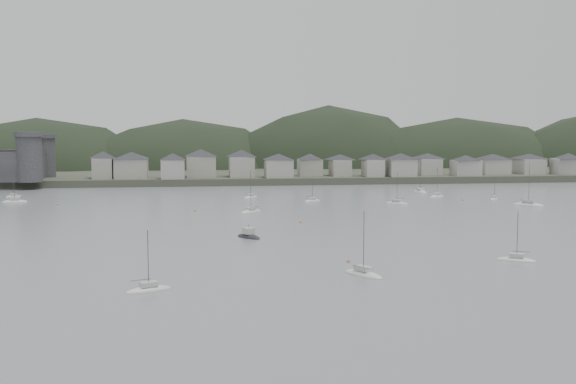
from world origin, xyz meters
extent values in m
plane|color=slate|center=(0.00, 0.00, 0.00)|extent=(900.00, 900.00, 0.00)
cube|color=#383D2D|center=(0.00, 295.00, 1.50)|extent=(900.00, 250.00, 3.00)
ellipsoid|color=black|center=(-110.87, 271.94, -10.14)|extent=(138.98, 92.48, 81.13)
ellipsoid|color=black|center=(-32.30, 272.87, -9.97)|extent=(132.08, 90.41, 79.74)
ellipsoid|color=black|center=(50.65, 272.93, -12.68)|extent=(133.88, 88.37, 101.41)
ellipsoid|color=black|center=(125.95, 267.91, -10.32)|extent=(165.81, 81.78, 82.55)
cylinder|color=#343436|center=(-92.00, 166.00, 12.00)|extent=(10.00, 10.00, 18.00)
cylinder|color=#343436|center=(-92.00, 194.00, 11.50)|extent=(10.00, 10.00, 17.00)
cube|color=#343436|center=(-92.00, 180.00, 9.00)|extent=(3.50, 30.00, 12.00)
cube|color=#9B978D|center=(-65.00, 181.96, 7.29)|extent=(8.34, 12.91, 8.59)
pyramid|color=#28292E|center=(-65.00, 181.96, 13.09)|extent=(15.78, 15.78, 3.01)
cube|color=#9B978D|center=(-53.32, 181.32, 7.18)|extent=(13.68, 13.35, 8.36)
pyramid|color=#28292E|center=(-53.32, 181.32, 12.82)|extent=(20.07, 20.07, 2.93)
cube|color=#9F9D96|center=(-35.57, 176.02, 7.04)|extent=(9.78, 10.20, 8.08)
pyramid|color=#28292E|center=(-35.57, 176.02, 12.49)|extent=(14.83, 14.83, 2.83)
cube|color=#9B978D|center=(-23.51, 185.65, 7.55)|extent=(12.59, 13.33, 9.09)
pyramid|color=#28292E|center=(-23.51, 185.65, 13.68)|extent=(19.24, 19.24, 3.18)
cube|color=#9F9D96|center=(-5.75, 184.10, 7.43)|extent=(10.74, 12.17, 8.87)
pyramid|color=#28292E|center=(-5.75, 184.10, 13.42)|extent=(17.01, 17.01, 3.10)
cube|color=#9B978D|center=(9.92, 177.53, 6.85)|extent=(11.63, 12.09, 7.69)
pyramid|color=#28292E|center=(9.92, 177.53, 12.04)|extent=(17.61, 17.61, 2.69)
cube|color=#9B978D|center=(25.25, 186.19, 6.72)|extent=(10.37, 9.35, 7.44)
pyramid|color=#28292E|center=(25.25, 186.19, 11.74)|extent=(14.65, 14.65, 2.60)
cube|color=#9B978D|center=(38.63, 183.79, 6.61)|extent=(8.24, 12.20, 7.22)
pyramid|color=#28292E|center=(38.63, 183.79, 11.48)|extent=(15.17, 15.17, 2.53)
cube|color=#9F9D96|center=(52.50, 178.55, 6.73)|extent=(8.06, 10.91, 7.46)
pyramid|color=#28292E|center=(52.50, 178.55, 11.77)|extent=(14.08, 14.08, 2.61)
cube|color=#9B978D|center=(64.81, 177.06, 6.83)|extent=(11.73, 11.78, 7.66)
pyramid|color=#28292E|center=(64.81, 177.06, 12.00)|extent=(17.46, 17.46, 2.68)
cube|color=#9F9D96|center=(80.64, 186.91, 6.67)|extent=(10.19, 13.02, 7.33)
pyramid|color=#28292E|center=(80.64, 186.91, 11.62)|extent=(17.23, 17.23, 2.57)
cube|color=#9F9D96|center=(95.55, 178.06, 6.44)|extent=(11.70, 9.81, 6.88)
pyramid|color=#28292E|center=(95.55, 178.06, 11.08)|extent=(15.97, 15.97, 2.41)
cube|color=#9F9D96|center=(112.40, 186.91, 6.50)|extent=(12.83, 12.48, 7.00)
pyramid|color=#28292E|center=(112.40, 186.91, 11.22)|extent=(18.79, 18.79, 2.45)
cube|color=#9F9D96|center=(130.73, 187.42, 6.48)|extent=(11.07, 13.50, 6.97)
pyramid|color=#28292E|center=(130.73, 187.42, 11.19)|extent=(18.25, 18.25, 2.44)
cube|color=#9F9D96|center=(146.02, 179.72, 6.67)|extent=(13.75, 9.12, 7.34)
pyramid|color=#28292E|center=(146.02, 179.72, 11.62)|extent=(16.97, 16.97, 2.57)
ellipsoid|color=silver|center=(38.13, 93.13, 0.05)|extent=(7.55, 7.72, 1.64)
cube|color=#B6B6B2|center=(38.13, 93.13, 1.17)|extent=(3.28, 3.31, 0.70)
cylinder|color=#3F3F42|center=(38.13, 93.13, 5.32)|extent=(0.12, 0.12, 10.23)
cylinder|color=#3F3F42|center=(39.15, 94.19, 1.72)|extent=(2.62, 2.73, 0.10)
ellipsoid|color=silver|center=(-85.88, 115.35, 0.05)|extent=(8.42, 3.47, 1.64)
cube|color=#B6B6B2|center=(-85.88, 115.35, 1.17)|extent=(3.04, 2.09, 0.70)
cylinder|color=#3F3F42|center=(-85.88, 115.35, 5.32)|extent=(0.12, 0.12, 10.24)
cylinder|color=#3F3F42|center=(-87.34, 115.51, 1.72)|extent=(3.68, 0.49, 0.10)
ellipsoid|color=silver|center=(-90.87, 134.20, 0.05)|extent=(5.72, 5.47, 1.20)
cube|color=#B6B6B2|center=(-90.87, 134.20, 0.95)|extent=(2.44, 2.39, 0.70)
cylinder|color=#3F3F42|center=(-90.87, 134.20, 3.95)|extent=(0.12, 0.12, 7.50)
cylinder|color=#3F3F42|center=(-90.07, 133.47, 1.50)|extent=(2.06, 1.90, 0.10)
ellipsoid|color=silver|center=(31.79, -4.80, 0.05)|extent=(7.31, 5.73, 1.43)
cube|color=#B6B6B2|center=(31.79, -4.80, 1.07)|extent=(2.96, 2.66, 0.70)
cylinder|color=#3F3F42|center=(31.79, -4.80, 4.68)|extent=(0.12, 0.12, 8.97)
cylinder|color=#3F3F42|center=(32.89, -4.12, 1.62)|extent=(2.80, 1.79, 0.10)
ellipsoid|color=silver|center=(58.89, 113.44, 0.05)|extent=(7.94, 7.08, 1.62)
cube|color=#B6B6B2|center=(58.89, 113.44, 1.16)|extent=(3.33, 3.16, 0.70)
cylinder|color=#3F3F42|center=(58.89, 113.44, 5.26)|extent=(0.12, 0.12, 10.12)
cylinder|color=#3F3F42|center=(57.75, 114.35, 1.71)|extent=(2.91, 2.35, 0.10)
ellipsoid|color=silver|center=(77.96, 82.58, 0.05)|extent=(9.38, 9.43, 2.02)
cube|color=#B6B6B2|center=(77.96, 82.58, 1.36)|extent=(4.06, 4.07, 0.70)
cylinder|color=#3F3F42|center=(77.96, 82.58, 6.50)|extent=(0.12, 0.12, 12.60)
cylinder|color=#3F3F42|center=(76.69, 81.29, 1.91)|extent=(3.26, 3.29, 0.10)
ellipsoid|color=silver|center=(-34.30, -20.00, 0.05)|extent=(7.59, 5.15, 1.46)
cube|color=#B6B6B2|center=(-34.30, -20.00, 1.08)|extent=(2.98, 2.52, 0.70)
cylinder|color=#3F3F42|center=(-34.30, -20.00, 4.75)|extent=(0.12, 0.12, 9.11)
cylinder|color=#3F3F42|center=(-35.49, -19.46, 1.63)|extent=(3.02, 1.45, 0.10)
ellipsoid|color=silver|center=(75.58, 102.67, 0.05)|extent=(5.51, 6.08, 1.25)
cube|color=#B6B6B2|center=(75.58, 102.67, 0.97)|extent=(2.45, 2.56, 0.70)
cylinder|color=#3F3F42|center=(75.58, 102.67, 4.10)|extent=(0.12, 0.12, 7.80)
cylinder|color=#3F3F42|center=(74.86, 103.53, 1.52)|extent=(1.86, 2.23, 0.10)
ellipsoid|color=silver|center=(-7.13, 119.77, 0.05)|extent=(6.60, 7.55, 1.53)
cube|color=#B6B6B2|center=(-7.13, 119.77, 1.11)|extent=(2.96, 3.15, 0.70)
cylinder|color=#3F3F42|center=(-7.13, 119.77, 4.98)|extent=(0.12, 0.12, 9.55)
cylinder|color=#3F3F42|center=(-7.97, 120.86, 1.66)|extent=(2.18, 2.79, 0.10)
ellipsoid|color=silver|center=(0.56, -13.50, 0.05)|extent=(6.68, 8.68, 1.70)
cube|color=#B6B6B2|center=(0.56, -13.50, 1.20)|extent=(3.12, 3.51, 0.70)
cylinder|color=#3F3F42|center=(0.56, -13.50, 5.50)|extent=(0.12, 0.12, 10.60)
cylinder|color=#3F3F42|center=(-0.23, -14.81, 1.75)|extent=(2.04, 3.33, 0.10)
ellipsoid|color=silver|center=(58.78, 131.57, 0.05)|extent=(3.99, 9.73, 1.89)
cube|color=#B6B6B2|center=(58.78, 131.57, 1.30)|extent=(2.42, 3.51, 0.70)
cylinder|color=#3F3F42|center=(58.78, 131.57, 6.12)|extent=(0.12, 0.12, 11.83)
cylinder|color=#3F3F42|center=(58.96, 133.26, 1.85)|extent=(0.54, 4.25, 0.10)
ellipsoid|color=silver|center=(12.37, 104.89, 0.05)|extent=(6.86, 5.24, 1.34)
cube|color=#B6B6B2|center=(12.37, 104.89, 1.02)|extent=(2.77, 2.46, 0.70)
cylinder|color=#3F3F42|center=(12.37, 104.89, 4.38)|extent=(0.12, 0.12, 8.37)
cylinder|color=#3F3F42|center=(11.33, 105.50, 1.57)|extent=(2.65, 1.61, 0.10)
ellipsoid|color=silver|center=(-10.69, 76.70, 0.05)|extent=(7.87, 8.02, 1.70)
cube|color=#B6B6B2|center=(-10.69, 76.70, 1.20)|extent=(3.42, 3.45, 0.70)
cylinder|color=#3F3F42|center=(-10.69, 76.70, 5.52)|extent=(0.12, 0.12, 10.65)
cylinder|color=#3F3F42|center=(-9.62, 75.60, 1.75)|extent=(2.73, 2.83, 0.10)
ellipsoid|color=black|center=(-15.15, 29.67, 0.05)|extent=(6.36, 7.88, 1.67)
cube|color=#B6B6B2|center=(-15.15, 29.67, 1.54)|extent=(3.01, 3.06, 1.40)
cylinder|color=#3F3F42|center=(-15.15, 29.67, 2.44)|extent=(0.10, 0.10, 1.20)
sphere|color=#CA7943|center=(63.32, 100.50, 0.15)|extent=(0.70, 0.70, 0.70)
sphere|color=#CA7943|center=(33.12, -0.24, 0.15)|extent=(0.70, 0.70, 0.70)
sphere|color=#CA7943|center=(0.71, -1.43, 0.15)|extent=(0.70, 0.70, 0.70)
sphere|color=#CA7943|center=(-26.87, 82.32, 0.15)|extent=(0.70, 0.70, 0.70)
sphere|color=#CA7943|center=(0.29, 53.06, 0.15)|extent=(0.70, 0.70, 0.70)
sphere|color=#CA7943|center=(-70.52, 105.22, 0.15)|extent=(0.70, 0.70, 0.70)
camera|label=1|loc=(-27.63, -126.14, 24.55)|focal=43.86mm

